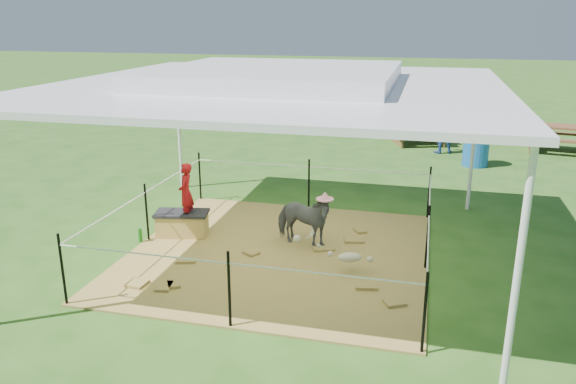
% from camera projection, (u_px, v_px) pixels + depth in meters
% --- Properties ---
extents(ground, '(90.00, 90.00, 0.00)m').
position_uv_depth(ground, '(279.00, 254.00, 8.85)').
color(ground, '#2D5919').
rests_on(ground, ground).
extents(hay_patch, '(4.60, 4.60, 0.03)m').
position_uv_depth(hay_patch, '(279.00, 253.00, 8.85)').
color(hay_patch, brown).
rests_on(hay_patch, ground).
extents(canopy_tent, '(6.30, 6.30, 2.90)m').
position_uv_depth(canopy_tent, '(278.00, 82.00, 8.05)').
color(canopy_tent, silver).
rests_on(canopy_tent, ground).
extents(rope_fence, '(4.54, 4.54, 1.00)m').
position_uv_depth(rope_fence, '(279.00, 216.00, 8.66)').
color(rope_fence, black).
rests_on(rope_fence, ground).
extents(straw_bale, '(0.89, 0.57, 0.37)m').
position_uv_depth(straw_bale, '(182.00, 225.00, 9.51)').
color(straw_bale, '#A98C3D').
rests_on(straw_bale, hay_patch).
extents(dark_cloth, '(0.96, 0.62, 0.05)m').
position_uv_depth(dark_cloth, '(182.00, 213.00, 9.45)').
color(dark_cloth, black).
rests_on(dark_cloth, straw_bale).
extents(woman, '(0.30, 0.40, 0.99)m').
position_uv_depth(woman, '(186.00, 187.00, 9.28)').
color(woman, '#A81015').
rests_on(woman, straw_bale).
extents(green_bottle, '(0.08, 0.08, 0.23)m').
position_uv_depth(green_bottle, '(140.00, 235.00, 9.24)').
color(green_bottle, '#186C18').
rests_on(green_bottle, hay_patch).
extents(pony, '(1.13, 0.74, 0.88)m').
position_uv_depth(pony, '(303.00, 220.00, 8.99)').
color(pony, '#515157').
rests_on(pony, hay_patch).
extents(pink_hat, '(0.27, 0.27, 0.13)m').
position_uv_depth(pink_hat, '(303.00, 190.00, 8.84)').
color(pink_hat, pink).
rests_on(pink_hat, pony).
extents(foal, '(1.04, 0.78, 0.52)m').
position_uv_depth(foal, '(350.00, 255.00, 8.11)').
color(foal, beige).
rests_on(foal, hay_patch).
extents(trash_barrel, '(0.77, 0.77, 0.97)m').
position_uv_depth(trash_barrel, '(476.00, 147.00, 13.96)').
color(trash_barrel, '#175AAE').
rests_on(trash_barrel, ground).
extents(picnic_table_near, '(1.85, 1.58, 0.65)m').
position_uv_depth(picnic_table_near, '(418.00, 133.00, 16.38)').
color(picnic_table_near, brown).
rests_on(picnic_table_near, ground).
extents(picnic_table_far, '(1.95, 1.53, 0.74)m').
position_uv_depth(picnic_table_far, '(559.00, 139.00, 15.40)').
color(picnic_table_far, brown).
rests_on(picnic_table_far, ground).
extents(distant_person, '(0.74, 0.64, 1.30)m').
position_uv_depth(distant_person, '(442.00, 129.00, 15.24)').
color(distant_person, '#2F54B1').
rests_on(distant_person, ground).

